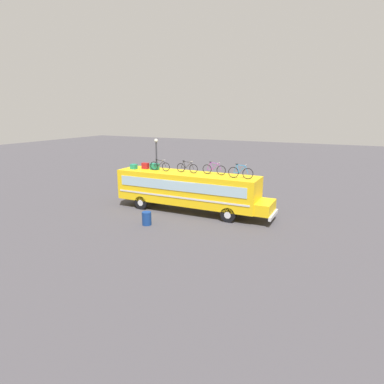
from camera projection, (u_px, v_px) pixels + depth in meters
The scene contains 11 objects.
ground_plane at pixel (187, 211), 24.59m from camera, with size 120.00×120.00×0.00m, color #423F44.
bus at pixel (189, 189), 24.10m from camera, with size 11.89×2.45×2.90m.
luggage_bag_1 at pixel (134, 167), 25.46m from camera, with size 0.45×0.41×0.38m, color #1E7F66.
luggage_bag_2 at pixel (145, 166), 25.57m from camera, with size 0.53×0.33×0.46m, color maroon.
luggage_bag_3 at pixel (155, 167), 25.20m from camera, with size 0.66×0.38×0.47m, color #1E7F66.
rooftop_bicycle_1 at pixel (160, 166), 24.71m from camera, with size 1.70×0.44×0.87m.
rooftop_bicycle_2 at pixel (187, 168), 23.91m from camera, with size 1.69×0.44×0.88m.
rooftop_bicycle_3 at pixel (214, 169), 23.20m from camera, with size 1.75×0.44×0.90m.
rooftop_bicycle_4 at pixel (241, 172), 21.84m from camera, with size 1.73×0.44×0.97m.
trash_bin at pixel (147, 218), 21.51m from camera, with size 0.61×0.61×0.87m, color navy.
street_lamp at pixel (156, 158), 30.88m from camera, with size 0.34×0.34×4.79m.
Camera 1 is at (10.62, -21.01, 7.26)m, focal length 30.71 mm.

